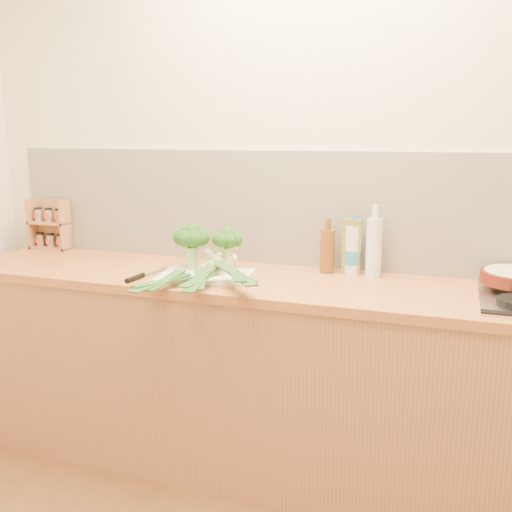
# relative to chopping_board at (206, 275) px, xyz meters

# --- Properties ---
(room_shell) EXTENTS (3.50, 3.50, 3.50)m
(room_shell) POSITION_rel_chopping_board_xyz_m (0.40, 0.34, 0.26)
(room_shell) COLOR beige
(room_shell) RESTS_ON ground
(counter) EXTENTS (3.20, 0.62, 0.90)m
(counter) POSITION_rel_chopping_board_xyz_m (0.40, 0.05, -0.46)
(counter) COLOR #A36C44
(counter) RESTS_ON ground
(chopping_board) EXTENTS (0.43, 0.34, 0.01)m
(chopping_board) POSITION_rel_chopping_board_xyz_m (0.00, 0.00, 0.00)
(chopping_board) COLOR white
(chopping_board) RESTS_ON counter
(broccoli_left) EXTENTS (0.16, 0.17, 0.21)m
(broccoli_left) POSITION_rel_chopping_board_xyz_m (-0.10, 0.07, 0.15)
(broccoli_left) COLOR #9BBE6F
(broccoli_left) RESTS_ON chopping_board
(broccoli_right) EXTENTS (0.14, 0.14, 0.20)m
(broccoli_right) POSITION_rel_chopping_board_xyz_m (0.06, 0.10, 0.14)
(broccoli_right) COLOR #9BBE6F
(broccoli_right) RESTS_ON chopping_board
(leek_front) EXTENTS (0.19, 0.71, 0.04)m
(leek_front) POSITION_rel_chopping_board_xyz_m (-0.02, -0.02, 0.03)
(leek_front) COLOR white
(leek_front) RESTS_ON chopping_board
(leek_mid) EXTENTS (0.19, 0.62, 0.04)m
(leek_mid) POSITION_rel_chopping_board_xyz_m (0.04, -0.06, 0.05)
(leek_mid) COLOR white
(leek_mid) RESTS_ON chopping_board
(leek_back) EXTENTS (0.43, 0.52, 0.04)m
(leek_back) POSITION_rel_chopping_board_xyz_m (0.10, -0.04, 0.06)
(leek_back) COLOR white
(leek_back) RESTS_ON chopping_board
(chefs_knife) EXTENTS (0.06, 0.30, 0.02)m
(chefs_knife) POSITION_rel_chopping_board_xyz_m (-0.25, -0.12, 0.00)
(chefs_knife) COLOR silver
(chefs_knife) RESTS_ON counter
(spice_rack) EXTENTS (0.23, 0.09, 0.27)m
(spice_rack) POSITION_rel_chopping_board_xyz_m (-1.05, 0.30, 0.11)
(spice_rack) COLOR #A06844
(spice_rack) RESTS_ON counter
(oil_tin) EXTENTS (0.08, 0.05, 0.28)m
(oil_tin) POSITION_rel_chopping_board_xyz_m (0.59, 0.27, 0.12)
(oil_tin) COLOR olive
(oil_tin) RESTS_ON counter
(glass_bottle) EXTENTS (0.07, 0.07, 0.32)m
(glass_bottle) POSITION_rel_chopping_board_xyz_m (0.69, 0.25, 0.13)
(glass_bottle) COLOR silver
(glass_bottle) RESTS_ON counter
(amber_bottle) EXTENTS (0.06, 0.06, 0.24)m
(amber_bottle) POSITION_rel_chopping_board_xyz_m (0.49, 0.25, 0.10)
(amber_bottle) COLOR brown
(amber_bottle) RESTS_ON counter
(water_bottle) EXTENTS (0.08, 0.08, 0.25)m
(water_bottle) POSITION_rel_chopping_board_xyz_m (0.60, 0.27, 0.10)
(water_bottle) COLOR silver
(water_bottle) RESTS_ON counter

